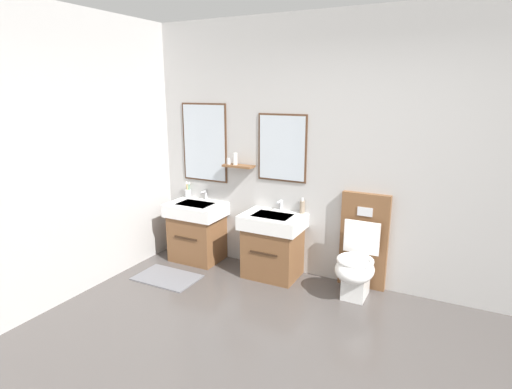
% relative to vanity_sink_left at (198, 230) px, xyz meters
% --- Properties ---
extents(wall_back, '(5.20, 0.27, 2.75)m').
position_rel_vanity_sink_left_xyz_m(wall_back, '(1.91, 0.27, 1.00)').
color(wall_back, '#B7B5B2').
rests_on(wall_back, ground).
extents(wall_left, '(0.12, 4.29, 2.75)m').
position_rel_vanity_sink_left_xyz_m(wall_left, '(-0.61, -1.81, 1.00)').
color(wall_left, '#B7B5B2').
rests_on(wall_left, ground).
extents(bath_mat, '(0.68, 0.44, 0.01)m').
position_rel_vanity_sink_left_xyz_m(bath_mat, '(0.00, -0.60, -0.36)').
color(bath_mat, slate).
rests_on(bath_mat, ground).
extents(vanity_sink_left, '(0.65, 0.50, 0.70)m').
position_rel_vanity_sink_left_xyz_m(vanity_sink_left, '(0.00, 0.00, 0.00)').
color(vanity_sink_left, brown).
rests_on(vanity_sink_left, ground).
extents(tap_on_left_sink, '(0.03, 0.13, 0.11)m').
position_rel_vanity_sink_left_xyz_m(tap_on_left_sink, '(0.00, 0.18, 0.40)').
color(tap_on_left_sink, silver).
rests_on(tap_on_left_sink, vanity_sink_left).
extents(vanity_sink_right, '(0.65, 0.50, 0.70)m').
position_rel_vanity_sink_left_xyz_m(vanity_sink_right, '(1.00, 0.00, 0.00)').
color(vanity_sink_right, brown).
rests_on(vanity_sink_right, ground).
extents(tap_on_right_sink, '(0.03, 0.13, 0.11)m').
position_rel_vanity_sink_left_xyz_m(tap_on_right_sink, '(1.00, 0.18, 0.40)').
color(tap_on_right_sink, silver).
rests_on(tap_on_right_sink, vanity_sink_right).
extents(toilet, '(0.48, 0.62, 1.00)m').
position_rel_vanity_sink_left_xyz_m(toilet, '(1.93, 0.01, 0.01)').
color(toilet, brown).
rests_on(toilet, ground).
extents(toothbrush_cup, '(0.07, 0.07, 0.20)m').
position_rel_vanity_sink_left_xyz_m(toothbrush_cup, '(-0.25, 0.17, 0.39)').
color(toothbrush_cup, silver).
rests_on(toothbrush_cup, vanity_sink_left).
extents(soap_dispenser, '(0.06, 0.06, 0.17)m').
position_rel_vanity_sink_left_xyz_m(soap_dispenser, '(1.25, 0.18, 0.40)').
color(soap_dispenser, gray).
rests_on(soap_dispenser, vanity_sink_right).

